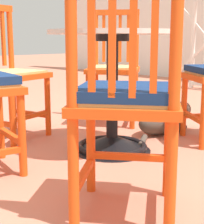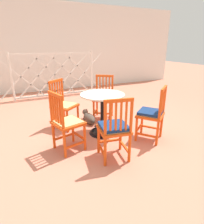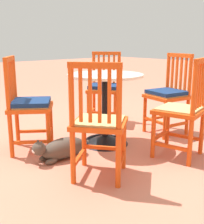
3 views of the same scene
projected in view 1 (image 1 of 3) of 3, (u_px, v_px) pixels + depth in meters
ground_plane at (101, 149)px, 2.29m from camera, size 24.00×24.00×0.00m
cafe_table at (112, 105)px, 2.22m from camera, size 0.76×0.76×0.73m
orange_chair_by_planter at (126, 102)px, 1.37m from camera, size 0.56×0.56×0.91m
orange_chair_at_corner at (114, 70)px, 2.96m from camera, size 0.56×0.56×0.91m
orange_chair_near_fence at (8, 75)px, 2.52m from camera, size 0.49×0.49×0.91m
tabby_cat at (165, 120)px, 2.68m from camera, size 0.27×0.73×0.23m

